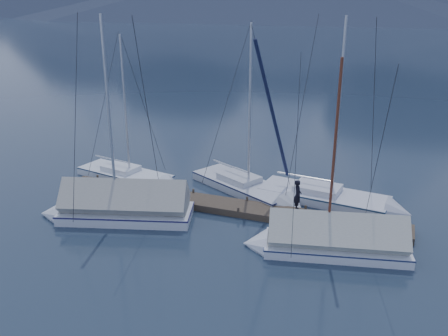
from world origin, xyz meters
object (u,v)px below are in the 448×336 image
(sailboat_open_left, at_px, (136,178))
(sailboat_open_right, at_px, (342,201))
(person, at_px, (298,195))
(sailboat_open_mid, at_px, (255,192))
(sailboat_covered_far, at_px, (114,209))
(sailboat_covered_near, at_px, (323,242))

(sailboat_open_left, bearing_deg, sailboat_open_right, 3.97)
(sailboat_open_left, height_order, person, sailboat_open_left)
(sailboat_open_mid, bearing_deg, sailboat_open_right, 4.07)
(sailboat_covered_far, distance_m, person, 8.88)
(sailboat_open_left, relative_size, sailboat_covered_near, 1.02)
(sailboat_open_mid, relative_size, sailboat_covered_far, 0.95)
(sailboat_covered_near, xyz_separation_m, sailboat_covered_far, (-9.99, -0.35, 0.06))
(sailboat_covered_near, height_order, person, sailboat_covered_near)
(sailboat_open_mid, relative_size, sailboat_open_right, 0.96)
(sailboat_open_mid, height_order, sailboat_covered_far, sailboat_covered_far)
(sailboat_covered_near, bearing_deg, sailboat_open_mid, 132.59)
(sailboat_open_right, bearing_deg, sailboat_covered_near, -91.10)
(sailboat_open_mid, distance_m, person, 3.42)
(sailboat_open_mid, relative_size, sailboat_covered_near, 1.10)
(sailboat_open_left, height_order, sailboat_covered_far, sailboat_covered_far)
(sailboat_open_left, distance_m, person, 9.92)
(sailboat_open_left, relative_size, person, 5.87)
(sailboat_open_mid, xyz_separation_m, person, (2.69, -1.89, 0.94))
(sailboat_open_mid, bearing_deg, sailboat_open_left, -176.09)
(sailboat_open_mid, xyz_separation_m, sailboat_open_right, (4.57, 0.32, 0.01))
(sailboat_open_left, bearing_deg, sailboat_covered_far, -71.66)
(person, bearing_deg, sailboat_covered_near, -165.14)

